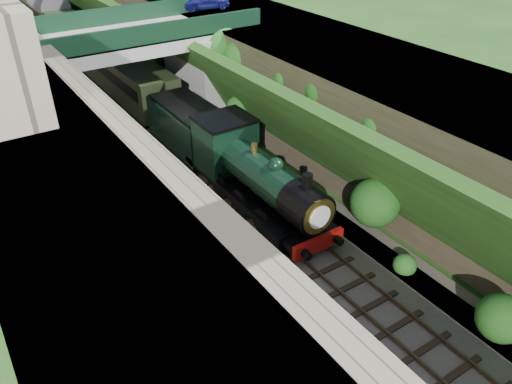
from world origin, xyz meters
The scene contains 14 objects.
ground centered at (0.00, 0.00, 0.00)m, with size 160.00×160.00×0.00m, color #1E4714.
trackbed centered at (0.00, 20.00, 0.10)m, with size 10.00×90.00×0.20m, color #473F38.
retaining_wall centered at (-5.50, 20.00, 3.50)m, with size 1.00×90.00×7.00m, color #756B56.
street_plateau_right centered at (9.50, 20.00, 3.12)m, with size 8.00×90.00×6.25m, color #262628.
embankment_slope centered at (5.01, 17.03, 2.77)m, with size 4.73×90.00×6.46m.
track_left centered at (-2.00, 20.00, 0.25)m, with size 2.50×90.00×0.20m.
track_right centered at (1.20, 20.00, 0.25)m, with size 2.50×90.00×0.20m.
road_bridge centered at (0.94, 24.00, 4.08)m, with size 16.00×6.40×7.25m.
tree centered at (5.91, 22.07, 4.65)m, with size 3.60×3.80×6.60m.
car_blue centered at (7.48, 27.03, 6.92)m, with size 1.57×3.91×1.33m, color navy.
locomotive centered at (1.20, 10.47, 1.89)m, with size 3.10×10.22×3.83m.
tender centered at (1.20, 17.83, 1.62)m, with size 2.70×6.00×3.05m.
coach_front centered at (1.20, 30.43, 2.05)m, with size 2.90×18.00×3.70m.
coach_middle centered at (1.20, 49.23, 2.05)m, with size 2.90×18.00×3.70m.
Camera 1 is at (-10.60, -7.35, 14.54)m, focal length 35.00 mm.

